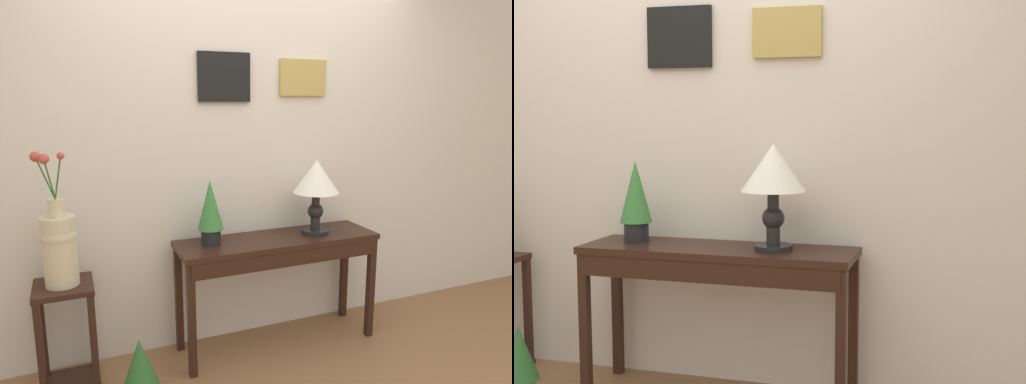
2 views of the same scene
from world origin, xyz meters
TOP-DOWN VIEW (x-y plane):
  - back_wall_with_art at (0.00, 1.32)m, footprint 9.00×0.13m
  - console_table at (0.13, 1.01)m, footprint 1.33×0.39m
  - table_lamp at (0.41, 1.04)m, footprint 0.30×0.30m
  - potted_plant_on_console at (-0.31, 1.07)m, footprint 0.16×0.16m
  - potted_plant_floor at (-0.81, 0.78)m, footprint 0.19×0.19m

SIDE VIEW (x-z plane):
  - potted_plant_floor at x=-0.81m, z-range 0.01..0.37m
  - console_table at x=0.13m, z-range 0.27..1.02m
  - potted_plant_on_console at x=-0.31m, z-range 0.76..1.17m
  - table_lamp at x=0.41m, z-range 0.85..1.35m
  - back_wall_with_art at x=0.00m, z-range 0.00..2.80m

